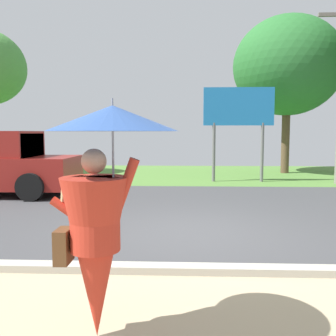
% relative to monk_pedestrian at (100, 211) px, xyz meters
% --- Properties ---
extents(ground_plane, '(40.00, 22.00, 0.20)m').
position_rel_monk_pedestrian_xyz_m(ground_plane, '(0.85, 6.53, -1.21)').
color(ground_plane, '#424244').
extents(monk_pedestrian, '(1.14, 1.13, 2.13)m').
position_rel_monk_pedestrian_xyz_m(monk_pedestrian, '(0.00, 0.00, 0.00)').
color(monk_pedestrian, '#B22D1E').
rests_on(monk_pedestrian, ground_plane).
extents(roadside_billboard, '(2.60, 0.12, 3.50)m').
position_rel_monk_pedestrian_xyz_m(roadside_billboard, '(2.75, 10.94, 1.39)').
color(roadside_billboard, slate).
rests_on(roadside_billboard, ground_plane).
extents(tree_left_far, '(4.82, 4.82, 6.98)m').
position_rel_monk_pedestrian_xyz_m(tree_left_far, '(5.33, 14.07, 3.62)').
color(tree_left_far, brown).
rests_on(tree_left_far, ground_plane).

